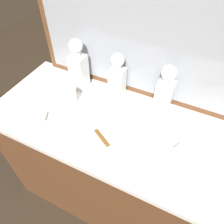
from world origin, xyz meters
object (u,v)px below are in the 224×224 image
at_px(silver_brush_front, 32,117).
at_px(tortoiseshell_comb, 102,138).
at_px(crystal_decanter_center, 164,94).
at_px(crystal_decanter_left, 79,69).
at_px(crystal_tumbler_rear, 71,96).
at_px(crystal_tumbler_far_right, 134,120).
at_px(silver_brush_rear, 188,156).
at_px(crystal_decanter_front, 117,80).

height_order(silver_brush_front, tortoiseshell_comb, silver_brush_front).
relative_size(crystal_decanter_center, silver_brush_front, 1.84).
height_order(crystal_decanter_left, tortoiseshell_comb, crystal_decanter_left).
height_order(crystal_tumbler_rear, crystal_tumbler_far_right, crystal_tumbler_rear).
relative_size(crystal_tumbler_rear, tortoiseshell_comb, 0.88).
distance_m(crystal_decanter_center, crystal_tumbler_far_right, 0.22).
bearing_deg(silver_brush_front, crystal_decanter_center, 31.88).
height_order(silver_brush_rear, tortoiseshell_comb, silver_brush_rear).
bearing_deg(crystal_tumbler_rear, crystal_decanter_left, 100.97).
height_order(crystal_decanter_left, crystal_tumbler_far_right, crystal_decanter_left).
relative_size(crystal_decanter_front, silver_brush_front, 1.77).
distance_m(crystal_decanter_center, crystal_tumbler_rear, 0.52).
distance_m(crystal_decanter_front, tortoiseshell_comb, 0.35).
relative_size(crystal_decanter_front, crystal_tumbler_far_right, 2.90).
bearing_deg(silver_brush_rear, crystal_decanter_center, 129.82).
distance_m(crystal_tumbler_far_right, silver_brush_front, 0.55).
xyz_separation_m(crystal_tumbler_far_right, silver_brush_rear, (0.30, -0.07, -0.03)).
bearing_deg(silver_brush_front, crystal_tumbler_rear, 59.45).
bearing_deg(silver_brush_front, crystal_decanter_left, 75.63).
bearing_deg(silver_brush_rear, crystal_tumbler_rear, 174.07).
xyz_separation_m(crystal_tumbler_far_right, silver_brush_front, (-0.51, -0.20, -0.03)).
xyz_separation_m(crystal_decanter_left, tortoiseshell_comb, (0.31, -0.30, -0.13)).
xyz_separation_m(silver_brush_rear, silver_brush_front, (-0.81, -0.13, 0.00)).
bearing_deg(crystal_decanter_center, silver_brush_front, -148.12).
height_order(crystal_tumbler_far_right, tortoiseshell_comb, crystal_tumbler_far_right).
relative_size(silver_brush_front, tortoiseshell_comb, 1.37).
distance_m(crystal_decanter_center, crystal_decanter_left, 0.52).
bearing_deg(silver_brush_rear, silver_brush_front, -170.88).
height_order(crystal_decanter_front, silver_brush_rear, crystal_decanter_front).
height_order(crystal_decanter_center, crystal_tumbler_far_right, crystal_decanter_center).
xyz_separation_m(crystal_decanter_left, crystal_tumbler_rear, (0.03, -0.15, -0.08)).
bearing_deg(crystal_decanter_center, crystal_decanter_left, -177.27).
bearing_deg(crystal_decanter_left, crystal_decanter_center, 2.73).
relative_size(crystal_decanter_center, crystal_decanter_left, 0.91).
relative_size(crystal_tumbler_far_right, silver_brush_front, 0.61).
xyz_separation_m(crystal_decanter_center, tortoiseshell_comb, (-0.21, -0.32, -0.12)).
xyz_separation_m(crystal_tumbler_far_right, tortoiseshell_comb, (-0.11, -0.14, -0.04)).
xyz_separation_m(crystal_decanter_left, crystal_tumbler_far_right, (0.42, -0.16, -0.09)).
bearing_deg(crystal_decanter_center, tortoiseshell_comb, -122.41).
height_order(crystal_decanter_front, crystal_decanter_left, crystal_decanter_left).
relative_size(crystal_decanter_left, crystal_tumbler_far_right, 3.30).
distance_m(crystal_decanter_left, silver_brush_front, 0.38).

